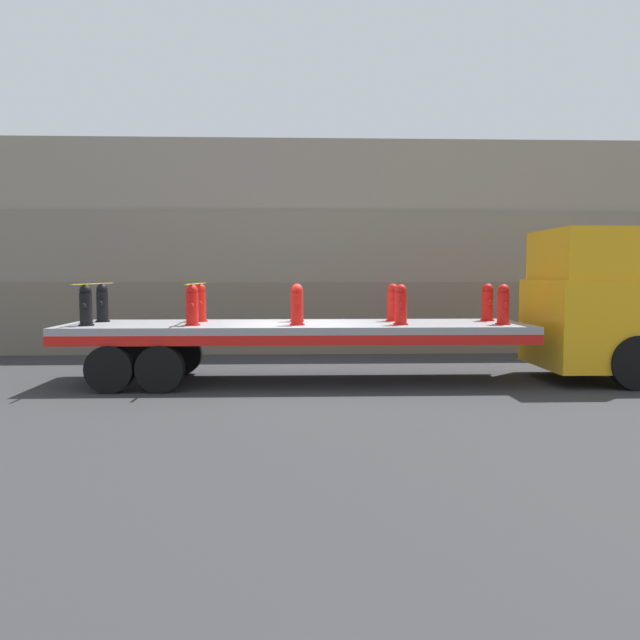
# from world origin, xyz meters

# --- Properties ---
(ground_plane) EXTENTS (120.00, 120.00, 0.00)m
(ground_plane) POSITION_xyz_m (0.00, 0.00, 0.00)
(ground_plane) COLOR #2D2D30
(rock_cliff) EXTENTS (60.00, 3.30, 6.27)m
(rock_cliff) POSITION_xyz_m (0.00, 6.35, 3.14)
(rock_cliff) COLOR #706656
(rock_cliff) RESTS_ON ground_plane
(truck_cab) EXTENTS (2.25, 2.69, 3.28)m
(truck_cab) POSITION_xyz_m (6.44, 0.00, 1.61)
(truck_cab) COLOR orange
(truck_cab) RESTS_ON ground_plane
(flatbed_trailer) EXTENTS (9.79, 2.54, 1.27)m
(flatbed_trailer) POSITION_xyz_m (-0.68, 0.00, 1.03)
(flatbed_trailer) COLOR gray
(flatbed_trailer) RESTS_ON ground_plane
(fire_hydrant_black_near_0) EXTENTS (0.31, 0.48, 0.84)m
(fire_hydrant_black_near_0) POSITION_xyz_m (-4.30, -0.54, 1.68)
(fire_hydrant_black_near_0) COLOR black
(fire_hydrant_black_near_0) RESTS_ON flatbed_trailer
(fire_hydrant_black_far_0) EXTENTS (0.31, 0.48, 0.84)m
(fire_hydrant_black_far_0) POSITION_xyz_m (-4.30, 0.54, 1.68)
(fire_hydrant_black_far_0) COLOR black
(fire_hydrant_black_far_0) RESTS_ON flatbed_trailer
(fire_hydrant_red_near_1) EXTENTS (0.31, 0.48, 0.84)m
(fire_hydrant_red_near_1) POSITION_xyz_m (-2.15, -0.54, 1.68)
(fire_hydrant_red_near_1) COLOR red
(fire_hydrant_red_near_1) RESTS_ON flatbed_trailer
(fire_hydrant_red_far_1) EXTENTS (0.31, 0.48, 0.84)m
(fire_hydrant_red_far_1) POSITION_xyz_m (-2.15, 0.54, 1.68)
(fire_hydrant_red_far_1) COLOR red
(fire_hydrant_red_far_1) RESTS_ON flatbed_trailer
(fire_hydrant_red_near_2) EXTENTS (0.31, 0.48, 0.84)m
(fire_hydrant_red_near_2) POSITION_xyz_m (0.00, -0.54, 1.68)
(fire_hydrant_red_near_2) COLOR red
(fire_hydrant_red_near_2) RESTS_ON flatbed_trailer
(fire_hydrant_red_far_2) EXTENTS (0.31, 0.48, 0.84)m
(fire_hydrant_red_far_2) POSITION_xyz_m (0.00, 0.54, 1.68)
(fire_hydrant_red_far_2) COLOR red
(fire_hydrant_red_far_2) RESTS_ON flatbed_trailer
(fire_hydrant_red_near_3) EXTENTS (0.31, 0.48, 0.84)m
(fire_hydrant_red_near_3) POSITION_xyz_m (2.15, -0.54, 1.68)
(fire_hydrant_red_near_3) COLOR red
(fire_hydrant_red_near_3) RESTS_ON flatbed_trailer
(fire_hydrant_red_far_3) EXTENTS (0.31, 0.48, 0.84)m
(fire_hydrant_red_far_3) POSITION_xyz_m (2.15, 0.54, 1.68)
(fire_hydrant_red_far_3) COLOR red
(fire_hydrant_red_far_3) RESTS_ON flatbed_trailer
(fire_hydrant_red_near_4) EXTENTS (0.31, 0.48, 0.84)m
(fire_hydrant_red_near_4) POSITION_xyz_m (4.30, -0.54, 1.68)
(fire_hydrant_red_near_4) COLOR red
(fire_hydrant_red_near_4) RESTS_ON flatbed_trailer
(fire_hydrant_red_far_4) EXTENTS (0.31, 0.48, 0.84)m
(fire_hydrant_red_far_4) POSITION_xyz_m (4.30, 0.54, 1.68)
(fire_hydrant_red_far_4) COLOR red
(fire_hydrant_red_far_4) RESTS_ON flatbed_trailer
(cargo_strap_rear) EXTENTS (0.05, 2.64, 0.01)m
(cargo_strap_rear) POSITION_xyz_m (-4.30, 0.00, 2.12)
(cargo_strap_rear) COLOR yellow
(cargo_strap_rear) RESTS_ON fire_hydrant_black_near_0
(cargo_strap_middle) EXTENTS (0.05, 2.64, 0.01)m
(cargo_strap_middle) POSITION_xyz_m (-2.15, 0.00, 2.12)
(cargo_strap_middle) COLOR yellow
(cargo_strap_middle) RESTS_ON fire_hydrant_red_near_1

